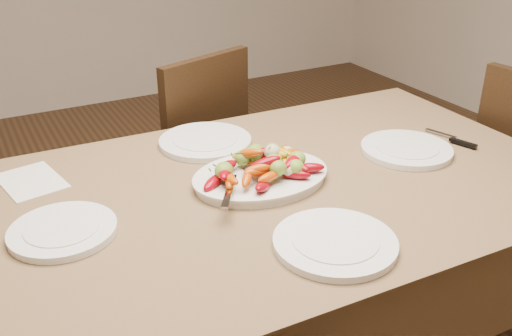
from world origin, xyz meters
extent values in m
cube|color=brown|center=(-0.17, -0.05, 0.38)|extent=(1.87, 1.09, 0.76)
ellipsoid|color=white|center=(-0.15, -0.03, 0.77)|extent=(0.39, 0.29, 0.02)
cylinder|color=white|center=(-0.69, -0.04, 0.77)|extent=(0.26, 0.26, 0.02)
cylinder|color=white|center=(0.35, -0.07, 0.77)|extent=(0.28, 0.28, 0.02)
cylinder|color=white|center=(-0.17, 0.29, 0.77)|extent=(0.30, 0.30, 0.02)
cylinder|color=white|center=(-0.15, -0.39, 0.77)|extent=(0.29, 0.29, 0.02)
cube|color=silver|center=(-0.71, 0.29, 0.76)|extent=(0.19, 0.23, 0.00)
camera|label=1|loc=(-0.83, -1.27, 1.50)|focal=40.00mm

